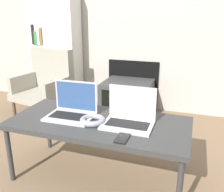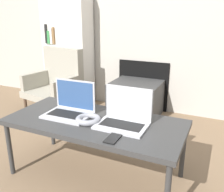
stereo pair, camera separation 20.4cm
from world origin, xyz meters
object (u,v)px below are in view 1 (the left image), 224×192
(laptop_left, at_px, (72,109))
(armchair, at_px, (46,82))
(laptop_right, at_px, (129,116))
(headphones, at_px, (93,120))
(phone, at_px, (122,138))
(tv, at_px, (127,98))

(laptop_left, distance_m, armchair, 1.38)
(laptop_right, bearing_deg, headphones, -164.01)
(phone, relative_size, tv, 0.24)
(laptop_left, distance_m, headphones, 0.21)
(tv, height_order, armchair, armchair)
(laptop_left, height_order, headphones, laptop_left)
(phone, xyz_separation_m, tv, (-0.37, 1.49, -0.26))
(laptop_left, xyz_separation_m, headphones, (0.20, -0.07, -0.04))
(laptop_right, bearing_deg, tv, 105.70)
(laptop_left, height_order, armchair, armchair)
(laptop_right, xyz_separation_m, armchair, (-1.35, 1.04, -0.13))
(headphones, height_order, tv, headphones)
(headphones, xyz_separation_m, tv, (-0.11, 1.33, -0.28))
(laptop_right, xyz_separation_m, headphones, (-0.25, -0.07, -0.04))
(laptop_left, xyz_separation_m, phone, (0.46, -0.23, -0.05))
(phone, bearing_deg, headphones, 149.48)
(laptop_left, relative_size, tv, 0.60)
(tv, bearing_deg, laptop_left, -94.01)
(phone, height_order, tv, phone)
(laptop_right, bearing_deg, phone, -85.54)
(laptop_right, relative_size, phone, 2.46)
(headphones, relative_size, tv, 0.31)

